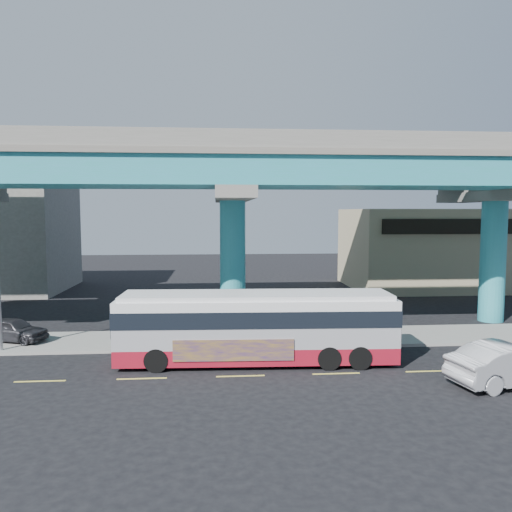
{
  "coord_description": "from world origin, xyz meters",
  "views": [
    {
      "loc": [
        -0.93,
        -20.27,
        6.71
      ],
      "look_at": [
        0.98,
        4.0,
        4.58
      ],
      "focal_mm": 35.0,
      "sensor_mm": 36.0,
      "label": 1
    }
  ],
  "objects": [
    {
      "name": "viaduct",
      "position": [
        -0.0,
        9.11,
        9.14
      ],
      "size": [
        52.0,
        12.4,
        11.7
      ],
      "color": "teal",
      "rests_on": "ground"
    },
    {
      "name": "ground",
      "position": [
        0.0,
        0.0,
        0.0
      ],
      "size": [
        120.0,
        120.0,
        0.0
      ],
      "primitive_type": "plane",
      "color": "black",
      "rests_on": "ground"
    },
    {
      "name": "sidewalk",
      "position": [
        0.0,
        5.5,
        0.07
      ],
      "size": [
        70.0,
        4.0,
        0.15
      ],
      "primitive_type": "cube",
      "color": "gray",
      "rests_on": "ground"
    },
    {
      "name": "lane_markings",
      "position": [
        -0.0,
        -0.3,
        0.01
      ],
      "size": [
        58.0,
        0.12,
        0.01
      ],
      "color": "#D8C64C",
      "rests_on": "ground"
    },
    {
      "name": "stop_sign",
      "position": [
        2.49,
        4.18,
        1.88
      ],
      "size": [
        0.73,
        0.13,
        2.42
      ],
      "rotation": [
        0.0,
        0.0,
        -0.26
      ],
      "color": "gray",
      "rests_on": "sidewalk"
    },
    {
      "name": "building_beige",
      "position": [
        18.0,
        22.98,
        3.51
      ],
      "size": [
        14.0,
        10.23,
        7.0
      ],
      "color": "tan",
      "rests_on": "ground"
    },
    {
      "name": "sedan",
      "position": [
        10.47,
        -2.16,
        0.83
      ],
      "size": [
        3.86,
        5.78,
        1.66
      ],
      "primitive_type": "imported",
      "rotation": [
        0.0,
        0.0,
        1.79
      ],
      "color": "#AFB0B4",
      "rests_on": "ground"
    },
    {
      "name": "parked_car",
      "position": [
        -11.34,
        5.63,
        0.75
      ],
      "size": [
        3.53,
        4.39,
        1.21
      ],
      "primitive_type": "imported",
      "rotation": [
        0.0,
        0.0,
        1.25
      ],
      "color": "#2E2E33",
      "rests_on": "sidewalk"
    },
    {
      "name": "transit_bus",
      "position": [
        0.82,
        1.51,
        1.73
      ],
      "size": [
        12.4,
        3.1,
        3.16
      ],
      "rotation": [
        0.0,
        0.0,
        -0.04
      ],
      "color": "maroon",
      "rests_on": "ground"
    }
  ]
}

